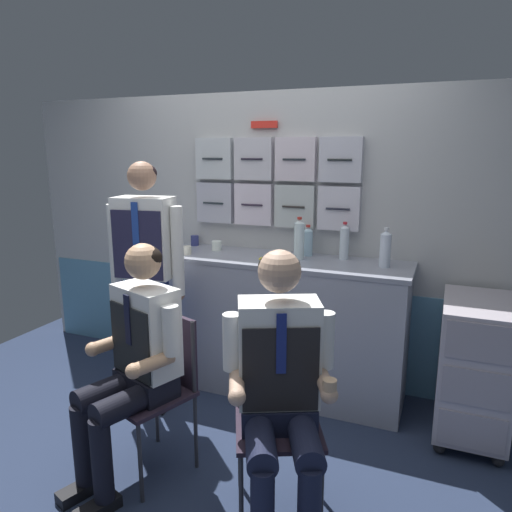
# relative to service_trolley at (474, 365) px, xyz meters

# --- Properties ---
(ground) EXTENTS (4.80, 4.80, 0.04)m
(ground) POSITION_rel_service_trolley_xyz_m (-1.51, -0.98, -0.49)
(ground) COLOR #242F49
(galley_bulkhead) EXTENTS (4.20, 0.14, 2.15)m
(galley_bulkhead) POSITION_rel_service_trolley_xyz_m (-1.51, 0.39, 0.60)
(galley_bulkhead) COLOR #B5B7B7
(galley_bulkhead) RESTS_ON ground
(galley_counter) EXTENTS (1.78, 0.53, 0.99)m
(galley_counter) POSITION_rel_service_trolley_xyz_m (-1.27, 0.11, 0.03)
(galley_counter) COLOR #969AAA
(galley_counter) RESTS_ON ground
(service_trolley) EXTENTS (0.40, 0.65, 0.87)m
(service_trolley) POSITION_rel_service_trolley_xyz_m (0.00, 0.00, 0.00)
(service_trolley) COLOR black
(service_trolley) RESTS_ON ground
(folding_chair_left) EXTENTS (0.51, 0.51, 0.86)m
(folding_chair_left) POSITION_rel_service_trolley_xyz_m (-1.61, -0.94, 0.07)
(folding_chair_left) COLOR #2D2D33
(folding_chair_left) RESTS_ON ground
(crew_member_left) EXTENTS (0.54, 0.67, 1.28)m
(crew_member_left) POSITION_rel_service_trolley_xyz_m (-1.66, -1.09, 0.24)
(crew_member_left) COLOR black
(crew_member_left) RESTS_ON ground
(folding_chair_right) EXTENTS (0.53, 0.53, 0.86)m
(folding_chair_right) POSITION_rel_service_trolley_xyz_m (-0.92, -0.97, 0.07)
(folding_chair_right) COLOR #2D2D33
(folding_chair_right) RESTS_ON ground
(crew_member_right) EXTENTS (0.58, 0.70, 1.31)m
(crew_member_right) POSITION_rel_service_trolley_xyz_m (-0.85, -1.11, 0.26)
(crew_member_right) COLOR black
(crew_member_right) RESTS_ON ground
(crew_member_standing) EXTENTS (0.53, 0.30, 1.67)m
(crew_member_standing) POSITION_rel_service_trolley_xyz_m (-2.04, -0.42, 0.52)
(crew_member_standing) COLOR black
(crew_member_standing) RESTS_ON ground
(sparkling_bottle_green) EXTENTS (0.07, 0.07, 0.22)m
(sparkling_bottle_green) POSITION_rel_service_trolley_xyz_m (-1.14, 0.27, 0.63)
(sparkling_bottle_green) COLOR #ABD3E7
(sparkling_bottle_green) RESTS_ON galley_counter
(water_bottle_short) EXTENTS (0.07, 0.07, 0.26)m
(water_bottle_short) POSITION_rel_service_trolley_xyz_m (-0.58, 0.13, 0.65)
(water_bottle_short) COLOR silver
(water_bottle_short) RESTS_ON galley_counter
(water_bottle_blue_cap) EXTENTS (0.06, 0.06, 0.26)m
(water_bottle_blue_cap) POSITION_rel_service_trolley_xyz_m (-0.87, 0.26, 0.65)
(water_bottle_blue_cap) COLOR silver
(water_bottle_blue_cap) RESTS_ON galley_counter
(water_bottle_tall) EXTENTS (0.07, 0.07, 0.30)m
(water_bottle_tall) POSITION_rel_service_trolley_xyz_m (-1.16, 0.13, 0.67)
(water_bottle_tall) COLOR silver
(water_bottle_tall) RESTS_ON galley_counter
(espresso_cup_small) EXTENTS (0.07, 0.07, 0.07)m
(espresso_cup_small) POSITION_rel_service_trolley_xyz_m (-1.82, 0.19, 0.56)
(espresso_cup_small) COLOR white
(espresso_cup_small) RESTS_ON galley_counter
(coffee_cup_white) EXTENTS (0.06, 0.06, 0.06)m
(coffee_cup_white) POSITION_rel_service_trolley_xyz_m (-1.96, -0.02, 0.56)
(coffee_cup_white) COLOR silver
(coffee_cup_white) RESTS_ON galley_counter
(coffee_cup_spare) EXTENTS (0.06, 0.06, 0.08)m
(coffee_cup_spare) POSITION_rel_service_trolley_xyz_m (-2.07, 0.29, 0.57)
(coffee_cup_spare) COLOR navy
(coffee_cup_spare) RESTS_ON galley_counter
(snack_banana) EXTENTS (0.17, 0.10, 0.04)m
(snack_banana) POSITION_rel_service_trolley_xyz_m (-1.31, -0.01, 0.55)
(snack_banana) COLOR yellow
(snack_banana) RESTS_ON galley_counter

